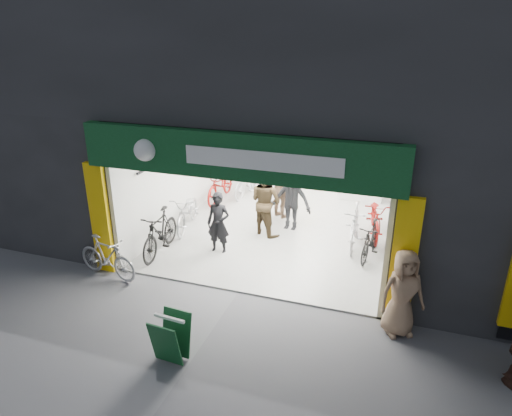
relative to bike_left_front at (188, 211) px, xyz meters
The scene contains 16 objects.
ground 3.70m from the bike_left_front, 46.92° to the right, with size 60.00×60.00×0.00m, color #56565B.
building 5.61m from the bike_left_front, 34.17° to the left, with size 17.00×10.27×8.00m.
bike_left_front is the anchor object (origin of this frame).
bike_left_midfront 1.59m from the bike_left_front, 88.43° to the right, with size 0.54×1.90×1.14m, color black.
bike_left_midback 2.35m from the bike_left_front, 90.00° to the left, with size 0.71×2.03×1.07m, color maroon.
bike_left_back 3.05m from the bike_left_front, 76.73° to the left, with size 0.49×1.75×1.05m, color #BABABF.
bike_right_front 5.00m from the bike_left_front, ahead, with size 0.43×1.54×0.92m, color black.
bike_right_mid 5.15m from the bike_left_front, 13.69° to the left, with size 0.70×2.02×1.06m, color maroon.
bike_right_back 4.56m from the bike_left_front, ahead, with size 0.52×1.83×1.10m, color #B6B6BB.
parked_bike 3.02m from the bike_left_front, 99.92° to the right, with size 0.46×1.64×0.99m, color #AEAEB3.
customer_a 1.79m from the bike_left_front, 37.79° to the right, with size 0.58×0.38×1.59m, color black.
customer_b 2.24m from the bike_left_front, ahead, with size 0.93×0.72×1.91m, color #3B2D1A.
customer_c 2.88m from the bike_left_front, 16.89° to the left, with size 1.18×0.68×1.83m, color black.
customer_d 2.77m from the bike_left_front, 34.26° to the left, with size 1.09×0.45×1.85m, color #7F614A.
pedestrian_near 6.53m from the bike_left_front, 27.14° to the right, with size 0.82×0.54×1.69m, color #947256.
sandwich_board 5.46m from the bike_left_front, 66.38° to the right, with size 0.58×0.59×0.84m.
Camera 1 is at (3.05, -7.81, 5.34)m, focal length 32.00 mm.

